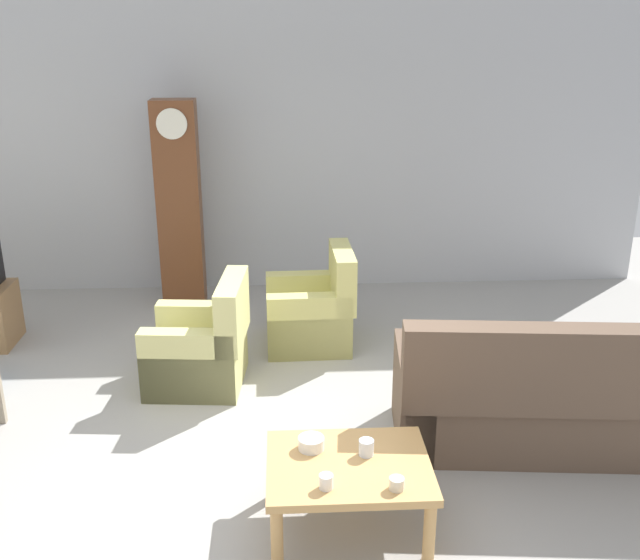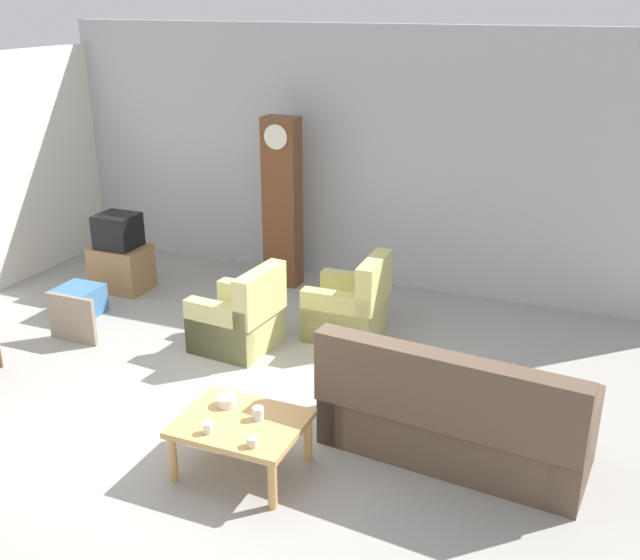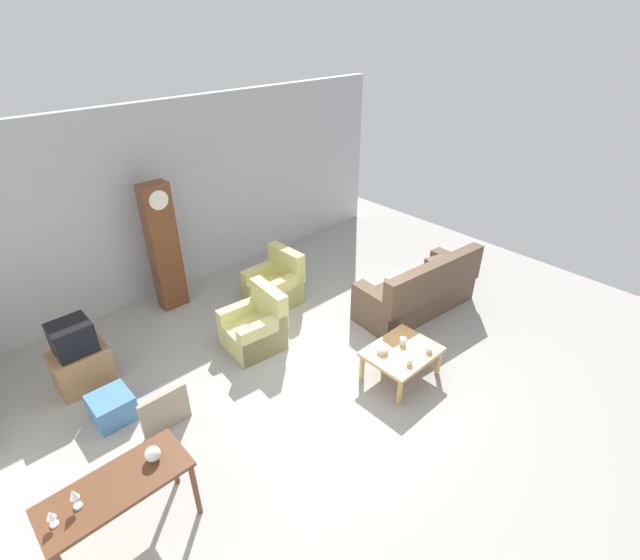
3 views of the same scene
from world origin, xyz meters
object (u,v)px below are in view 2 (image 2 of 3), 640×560
object	(u,v)px
grandfather_clock	(282,203)
tv_stand_cabinet	(122,268)
couch_floral	(453,418)
cup_white_porcelain	(208,428)
armchair_olive_near	(239,321)
cup_blue_rimmed	(258,413)
armchair_olive_far	(349,309)
storage_box_blue	(79,301)
bowl_white_stacked	(227,401)
tv_crt	(118,231)
framed_picture_leaning	(72,319)
cup_cream_tall	(252,442)
coffee_table_wood	(241,428)

from	to	relation	value
grandfather_clock	tv_stand_cabinet	distance (m)	2.20
couch_floral	cup_white_porcelain	size ratio (longest dim) A/B	25.91
armchair_olive_near	cup_blue_rimmed	distance (m)	2.17
couch_floral	grandfather_clock	bearing A→B (deg)	134.38
armchair_olive_near	armchair_olive_far	distance (m)	1.21
cup_white_porcelain	cup_blue_rimmed	xyz separation A→B (m)	(0.26, 0.31, 0.01)
storage_box_blue	bowl_white_stacked	distance (m)	3.49
storage_box_blue	cup_blue_rimmed	world-z (taller)	cup_blue_rimmed
storage_box_blue	cup_blue_rimmed	xyz separation A→B (m)	(3.31, -1.86, 0.32)
tv_crt	cup_white_porcelain	distance (m)	4.34
couch_floral	tv_crt	size ratio (longest dim) A/B	4.53
tv_stand_cabinet	storage_box_blue	size ratio (longest dim) A/B	1.44
tv_crt	tv_stand_cabinet	bearing A→B (deg)	0.00
couch_floral	armchair_olive_far	distance (m)	2.40
armchair_olive_near	framed_picture_leaning	xyz separation A→B (m)	(-1.73, -0.56, -0.04)
grandfather_clock	cup_cream_tall	world-z (taller)	grandfather_clock
framed_picture_leaning	storage_box_blue	distance (m)	0.74
storage_box_blue	cup_blue_rimmed	distance (m)	3.81
grandfather_clock	bowl_white_stacked	distance (m)	3.85
armchair_olive_far	framed_picture_leaning	size ratio (longest dim) A/B	1.53
armchair_olive_far	coffee_table_wood	world-z (taller)	armchair_olive_far
cup_white_porcelain	tv_stand_cabinet	bearing A→B (deg)	135.36
cup_white_porcelain	bowl_white_stacked	world-z (taller)	cup_white_porcelain
cup_blue_rimmed	tv_stand_cabinet	bearing A→B (deg)	140.75
tv_stand_cabinet	framed_picture_leaning	world-z (taller)	tv_stand_cabinet
grandfather_clock	cup_blue_rimmed	bearing A→B (deg)	-67.52
armchair_olive_near	tv_stand_cabinet	size ratio (longest dim) A/B	1.35
couch_floral	cup_cream_tall	world-z (taller)	couch_floral
framed_picture_leaning	cup_cream_tall	size ratio (longest dim) A/B	7.04
armchair_olive_far	grandfather_clock	bearing A→B (deg)	139.68
coffee_table_wood	tv_stand_cabinet	bearing A→B (deg)	138.97
framed_picture_leaning	cup_white_porcelain	world-z (taller)	framed_picture_leaning
tv_stand_cabinet	tv_crt	xyz separation A→B (m)	(0.00, 0.00, 0.49)
bowl_white_stacked	cup_white_porcelain	bearing A→B (deg)	-80.73
armchair_olive_far	cup_blue_rimmed	xyz separation A→B (m)	(0.20, -2.57, 0.19)
couch_floral	armchair_olive_near	world-z (taller)	couch_floral
cup_cream_tall	grandfather_clock	bearing A→B (deg)	112.31
coffee_table_wood	cup_blue_rimmed	size ratio (longest dim) A/B	9.71
coffee_table_wood	framed_picture_leaning	distance (m)	3.09
storage_box_blue	coffee_table_wood	bearing A→B (deg)	-31.26
coffee_table_wood	framed_picture_leaning	world-z (taller)	framed_picture_leaning
coffee_table_wood	cup_blue_rimmed	xyz separation A→B (m)	(0.11, 0.08, 0.11)
framed_picture_leaning	couch_floral	bearing A→B (deg)	-6.96
armchair_olive_far	bowl_white_stacked	world-z (taller)	armchair_olive_far
grandfather_clock	storage_box_blue	distance (m)	2.71
coffee_table_wood	cup_blue_rimmed	bearing A→B (deg)	35.88
tv_stand_cabinet	bowl_white_stacked	xyz separation A→B (m)	(3.01, -2.64, 0.20)
framed_picture_leaning	storage_box_blue	xyz separation A→B (m)	(-0.42, 0.60, -0.09)
cup_blue_rimmed	cup_cream_tall	xyz separation A→B (m)	(0.13, -0.34, -0.01)
storage_box_blue	cup_white_porcelain	world-z (taller)	cup_white_porcelain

